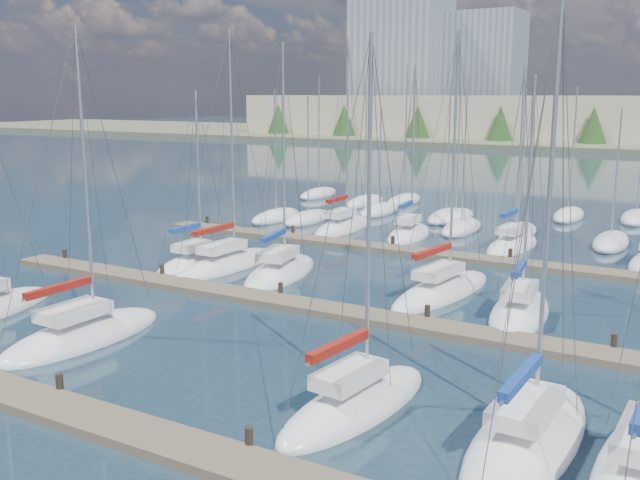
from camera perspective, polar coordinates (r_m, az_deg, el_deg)
The scene contains 17 objects.
ground at distance 74.93m, azimuth 17.83°, elevation 3.13°, with size 400.00×400.00×0.00m, color #243A49.
dock_near at distance 23.48m, azimuth -15.22°, elevation -14.44°, with size 44.00×1.93×1.10m.
dock_mid at distance 34.02m, azimuth 1.70°, elevation -5.77°, with size 44.00×1.93×1.10m.
dock_far at distance 46.43m, azimuth 9.90°, elevation -1.21°, with size 44.00×1.93×1.10m.
sailboat_i at distance 43.54m, azimuth -7.46°, elevation -1.93°, with size 2.90×9.17×14.72m.
sailboat_l at distance 35.21m, azimuth 15.67°, elevation -5.56°, with size 3.35×7.99×11.92m.
sailboat_o at distance 52.78m, azimuth 7.12°, elevation 0.46°, with size 3.28×7.14×13.12m.
sailboat_p at distance 50.36m, azimuth 15.12°, elevation -0.40°, with size 2.92×7.58×12.79m.
sailboat_n at distance 55.24m, azimuth 1.84°, elevation 1.05°, with size 2.93×8.55×15.13m.
sailboat_c at distance 32.38m, azimuth -18.45°, elevation -7.24°, with size 3.30×8.35×13.76m.
sailboat_h at distance 43.93m, azimuth -9.93°, elevation -1.90°, with size 2.53×6.53×11.29m.
sailboat_j at distance 41.42m, azimuth -3.17°, elevation -2.57°, with size 4.50×8.71×13.90m.
sailboat_d at distance 24.33m, azimuth 2.85°, elevation -12.98°, with size 3.42×8.07×12.91m.
sailboat_k at distance 37.98m, azimuth 9.73°, elevation -4.02°, with size 3.79×9.63×14.12m.
sailboat_e at distance 23.06m, azimuth 16.27°, elevation -14.93°, with size 3.11×8.91×13.94m.
distant_boats at distance 60.55m, azimuth 10.53°, elevation 1.88°, with size 36.93×20.75×13.30m.
shoreline at distance 164.92m, azimuth 20.21°, elevation 9.90°, with size 400.00×60.00×38.00m.
Camera 1 is at (15.30, -12.63, 10.30)m, focal length 40.00 mm.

